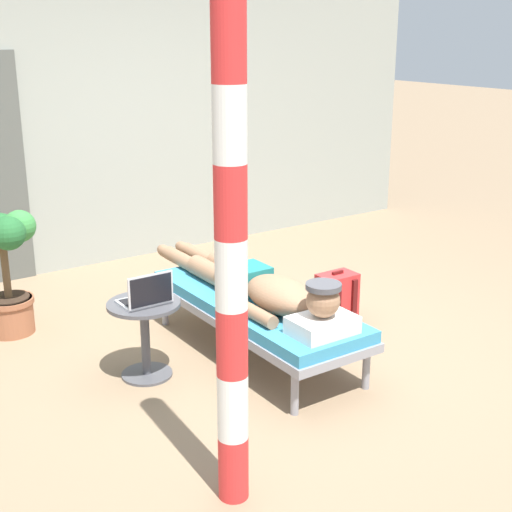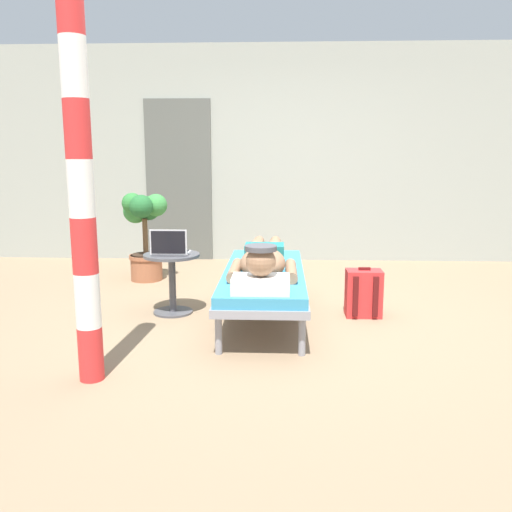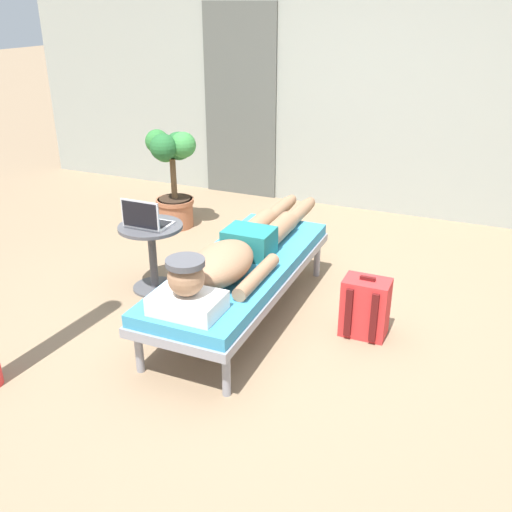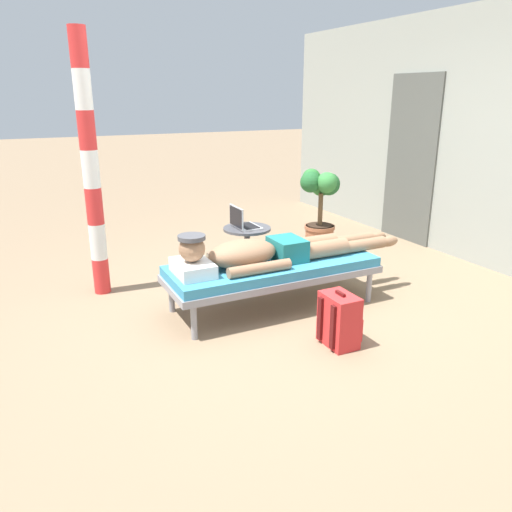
# 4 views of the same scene
# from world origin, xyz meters

# --- Properties ---
(ground_plane) EXTENTS (40.00, 40.00, 0.00)m
(ground_plane) POSITION_xyz_m (0.00, 0.00, 0.00)
(ground_plane) COLOR #8C7256
(house_wall_back) EXTENTS (7.60, 0.20, 2.70)m
(house_wall_back) POSITION_xyz_m (-0.17, 2.71, 1.35)
(house_wall_back) COLOR #999E93
(house_wall_back) RESTS_ON ground
(house_door_panel) EXTENTS (0.84, 0.03, 2.04)m
(house_door_panel) POSITION_xyz_m (-1.34, 2.60, 1.02)
(house_door_panel) COLOR #545651
(house_door_panel) RESTS_ON ground
(lounge_chair) EXTENTS (0.68, 1.87, 0.42)m
(lounge_chair) POSITION_xyz_m (-0.17, 0.04, 0.35)
(lounge_chair) COLOR gray
(lounge_chair) RESTS_ON ground
(person_reclining) EXTENTS (0.53, 2.17, 0.33)m
(person_reclining) POSITION_xyz_m (-0.17, -0.02, 0.52)
(person_reclining) COLOR white
(person_reclining) RESTS_ON lounge_chair
(side_table) EXTENTS (0.48, 0.48, 0.52)m
(side_table) POSITION_xyz_m (-0.97, 0.17, 0.36)
(side_table) COLOR #4C4C51
(side_table) RESTS_ON ground
(laptop) EXTENTS (0.31, 0.24, 0.23)m
(laptop) POSITION_xyz_m (-0.97, 0.12, 0.58)
(laptop) COLOR silver
(laptop) RESTS_ON side_table
(backpack) EXTENTS (0.30, 0.26, 0.42)m
(backpack) POSITION_xyz_m (0.67, 0.16, 0.20)
(backpack) COLOR red
(backpack) RESTS_ON ground
(potted_plant) EXTENTS (0.50, 0.51, 0.96)m
(potted_plant) POSITION_xyz_m (-1.51, 1.39, 0.58)
(potted_plant) COLOR #9E5B3D
(potted_plant) RESTS_ON ground
(porch_post) EXTENTS (0.15, 0.15, 2.34)m
(porch_post) POSITION_xyz_m (-1.19, -1.25, 1.17)
(porch_post) COLOR red
(porch_post) RESTS_ON ground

